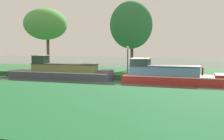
{
  "coord_description": "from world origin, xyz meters",
  "views": [
    {
      "loc": [
        5.8,
        -19.22,
        2.7
      ],
      "look_at": [
        -1.06,
        1.2,
        0.9
      ],
      "focal_mm": 41.81,
      "sensor_mm": 36.0,
      "label": 1
    }
  ],
  "objects_px": {
    "slate_barge": "(60,72)",
    "mooring_post_near": "(203,73)",
    "willow_tree_left": "(46,24)",
    "willow_tree_centre": "(131,25)",
    "lamp_post": "(128,56)",
    "red_narrowboat": "(169,75)"
  },
  "relations": [
    {
      "from": "slate_barge",
      "to": "willow_tree_left",
      "type": "relative_size",
      "value": 1.5
    },
    {
      "from": "slate_barge",
      "to": "red_narrowboat",
      "type": "bearing_deg",
      "value": 0.0
    },
    {
      "from": "willow_tree_left",
      "to": "willow_tree_centre",
      "type": "height_order",
      "value": "willow_tree_centre"
    },
    {
      "from": "slate_barge",
      "to": "lamp_post",
      "type": "height_order",
      "value": "lamp_post"
    },
    {
      "from": "willow_tree_left",
      "to": "red_narrowboat",
      "type": "bearing_deg",
      "value": -16.66
    },
    {
      "from": "mooring_post_near",
      "to": "lamp_post",
      "type": "bearing_deg",
      "value": 171.31
    },
    {
      "from": "red_narrowboat",
      "to": "willow_tree_left",
      "type": "bearing_deg",
      "value": 163.34
    },
    {
      "from": "mooring_post_near",
      "to": "red_narrowboat",
      "type": "bearing_deg",
      "value": -155.45
    },
    {
      "from": "red_narrowboat",
      "to": "willow_tree_left",
      "type": "height_order",
      "value": "willow_tree_left"
    },
    {
      "from": "willow_tree_centre",
      "to": "mooring_post_near",
      "type": "distance_m",
      "value": 9.8
    },
    {
      "from": "red_narrowboat",
      "to": "lamp_post",
      "type": "distance_m",
      "value": 4.61
    },
    {
      "from": "willow_tree_centre",
      "to": "red_narrowboat",
      "type": "bearing_deg",
      "value": -53.42
    },
    {
      "from": "slate_barge",
      "to": "mooring_post_near",
      "type": "xyz_separation_m",
      "value": [
        11.99,
        1.13,
        0.18
      ]
    },
    {
      "from": "willow_tree_left",
      "to": "willow_tree_centre",
      "type": "xyz_separation_m",
      "value": [
        8.84,
        2.24,
        -0.15
      ]
    },
    {
      "from": "slate_barge",
      "to": "mooring_post_near",
      "type": "bearing_deg",
      "value": 5.39
    },
    {
      "from": "lamp_post",
      "to": "willow_tree_left",
      "type": "bearing_deg",
      "value": 168.63
    },
    {
      "from": "mooring_post_near",
      "to": "slate_barge",
      "type": "bearing_deg",
      "value": -174.61
    },
    {
      "from": "willow_tree_left",
      "to": "mooring_post_near",
      "type": "distance_m",
      "value": 16.85
    },
    {
      "from": "slate_barge",
      "to": "willow_tree_centre",
      "type": "bearing_deg",
      "value": 52.3
    },
    {
      "from": "willow_tree_centre",
      "to": "willow_tree_left",
      "type": "bearing_deg",
      "value": -165.81
    },
    {
      "from": "red_narrowboat",
      "to": "willow_tree_left",
      "type": "relative_size",
      "value": 1.16
    },
    {
      "from": "lamp_post",
      "to": "willow_tree_centre",
      "type": "bearing_deg",
      "value": 100.68
    }
  ]
}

